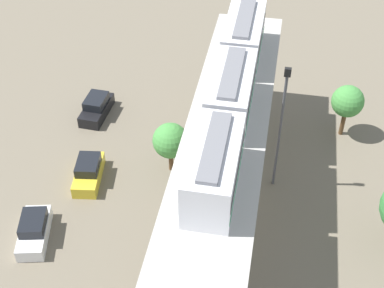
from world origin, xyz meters
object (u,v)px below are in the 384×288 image
object	(u,v)px
tree_mid_lot	(348,102)
tree_far_corner	(170,141)
signal_post	(281,125)
parked_car_yellow	(89,172)
train	(231,94)
parked_car_white	(34,230)
parked_car_black	(97,108)

from	to	relation	value
tree_mid_lot	tree_far_corner	distance (m)	14.75
tree_far_corner	signal_post	size ratio (longest dim) A/B	0.41
parked_car_yellow	tree_mid_lot	bearing A→B (deg)	17.50
parked_car_yellow	tree_far_corner	bearing A→B (deg)	12.71
tree_mid_lot	signal_post	distance (m)	8.97
train	tree_far_corner	xyz separation A→B (m)	(-4.53, 2.06, -6.46)
train	parked_car_white	world-z (taller)	train
train	parked_car_black	distance (m)	16.87
train	parked_car_white	size ratio (longest dim) A/B	4.56
tree_far_corner	signal_post	bearing A→B (deg)	-1.06
parked_car_white	signal_post	xyz separation A→B (m)	(15.71, 8.21, 5.00)
tree_mid_lot	signal_post	bearing A→B (deg)	-126.59
parked_car_black	tree_far_corner	distance (m)	9.82
parked_car_white	parked_car_yellow	distance (m)	6.40
parked_car_black	tree_mid_lot	world-z (taller)	tree_mid_lot
parked_car_black	parked_car_yellow	size ratio (longest dim) A/B	0.97
parked_car_yellow	tree_mid_lot	size ratio (longest dim) A/B	0.94
parked_car_black	parked_car_yellow	bearing A→B (deg)	-73.44
train	parked_car_yellow	distance (m)	13.57
parked_car_yellow	train	bearing A→B (deg)	-6.95
parked_car_white	tree_mid_lot	distance (m)	25.91
signal_post	tree_far_corner	bearing A→B (deg)	178.94
parked_car_white	tree_far_corner	xyz separation A→B (m)	(7.78, 8.36, 2.16)
parked_car_white	tree_far_corner	bearing A→B (deg)	34.13
parked_car_black	tree_mid_lot	bearing A→B (deg)	6.45
parked_car_yellow	tree_far_corner	distance (m)	6.71
tree_far_corner	tree_mid_lot	bearing A→B (deg)	27.44
tree_mid_lot	signal_post	size ratio (longest dim) A/B	0.45
train	tree_far_corner	size ratio (longest dim) A/B	4.78
tree_mid_lot	signal_post	world-z (taller)	signal_post
parked_car_black	tree_far_corner	bearing A→B (deg)	-32.33
train	signal_post	size ratio (longest dim) A/B	1.96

